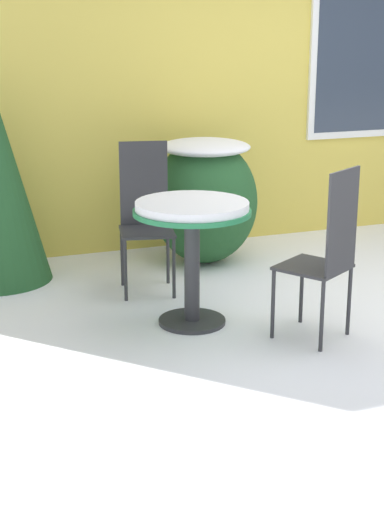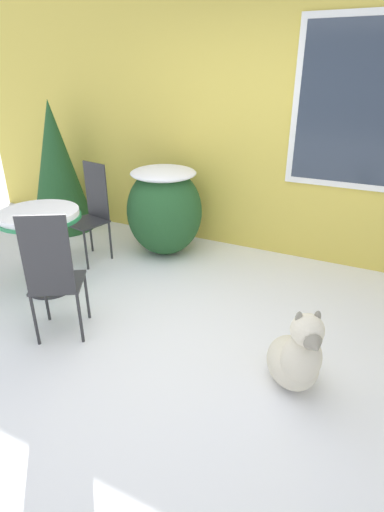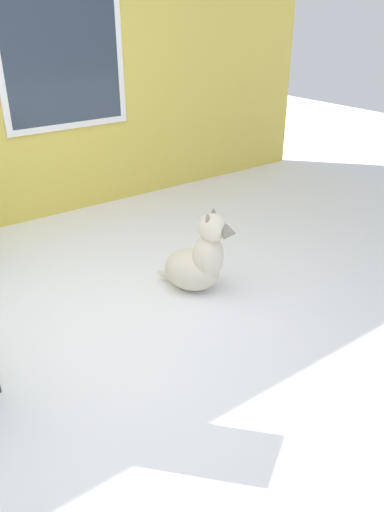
{
  "view_description": "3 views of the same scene",
  "coord_description": "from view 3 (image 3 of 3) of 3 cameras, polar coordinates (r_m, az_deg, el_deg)",
  "views": [
    {
      "loc": [
        -3.06,
        -4.0,
        1.83
      ],
      "look_at": [
        -1.41,
        0.38,
        0.45
      ],
      "focal_mm": 55.0,
      "sensor_mm": 36.0,
      "label": 1
    },
    {
      "loc": [
        1.29,
        -2.03,
        1.93
      ],
      "look_at": [
        0.0,
        0.6,
        0.55
      ],
      "focal_mm": 28.0,
      "sensor_mm": 36.0,
      "label": 2
    },
    {
      "loc": [
        -0.98,
        -2.5,
        1.95
      ],
      "look_at": [
        0.97,
        0.15,
        0.27
      ],
      "focal_mm": 35.0,
      "sensor_mm": 36.0,
      "label": 3
    }
  ],
  "objects": [
    {
      "name": "ground_plane",
      "position": [
        3.32,
        -12.16,
        -9.65
      ],
      "size": [
        16.0,
        16.0,
        0.0
      ],
      "primitive_type": "plane",
      "color": "white"
    },
    {
      "name": "dog",
      "position": [
        3.69,
        0.77,
        -0.57
      ],
      "size": [
        0.5,
        0.59,
        0.65
      ],
      "rotation": [
        0.0,
        0.0,
        0.54
      ],
      "color": "beige",
      "rests_on": "ground_plane"
    }
  ]
}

